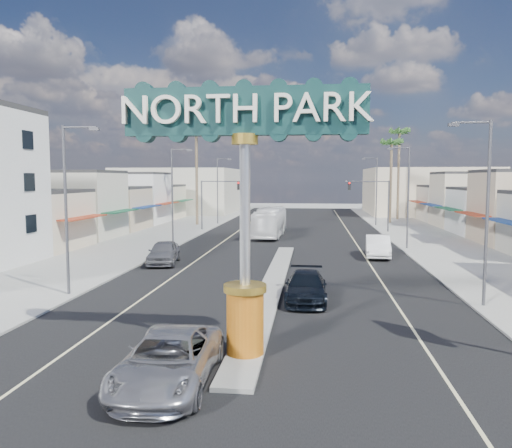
% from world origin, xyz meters
% --- Properties ---
extents(ground, '(160.00, 160.00, 0.00)m').
position_xyz_m(ground, '(0.00, 30.00, 0.00)').
color(ground, gray).
rests_on(ground, ground).
extents(road, '(20.00, 120.00, 0.01)m').
position_xyz_m(road, '(0.00, 30.00, 0.01)').
color(road, black).
rests_on(road, ground).
extents(median_island, '(1.30, 30.00, 0.16)m').
position_xyz_m(median_island, '(0.00, 14.00, 0.08)').
color(median_island, gray).
rests_on(median_island, ground).
extents(sidewalk_left, '(8.00, 120.00, 0.12)m').
position_xyz_m(sidewalk_left, '(-14.00, 30.00, 0.06)').
color(sidewalk_left, gray).
rests_on(sidewalk_left, ground).
extents(sidewalk_right, '(8.00, 120.00, 0.12)m').
position_xyz_m(sidewalk_right, '(14.00, 30.00, 0.06)').
color(sidewalk_right, gray).
rests_on(sidewalk_right, ground).
extents(storefront_row_left, '(12.00, 42.00, 6.00)m').
position_xyz_m(storefront_row_left, '(-24.00, 43.00, 3.00)').
color(storefront_row_left, beige).
rests_on(storefront_row_left, ground).
extents(storefront_row_right, '(12.00, 42.00, 6.00)m').
position_xyz_m(storefront_row_right, '(24.00, 43.00, 3.00)').
color(storefront_row_right, '#B7B29E').
rests_on(storefront_row_right, ground).
extents(backdrop_far_left, '(20.00, 20.00, 8.00)m').
position_xyz_m(backdrop_far_left, '(-22.00, 75.00, 4.00)').
color(backdrop_far_left, '#B7B29E').
rests_on(backdrop_far_left, ground).
extents(backdrop_far_right, '(20.00, 20.00, 8.00)m').
position_xyz_m(backdrop_far_right, '(22.00, 75.00, 4.00)').
color(backdrop_far_right, beige).
rests_on(backdrop_far_right, ground).
extents(gateway_sign, '(8.20, 1.50, 9.15)m').
position_xyz_m(gateway_sign, '(0.00, 1.98, 5.93)').
color(gateway_sign, '#BB570E').
rests_on(gateway_sign, median_island).
extents(traffic_signal_left, '(5.09, 0.45, 6.00)m').
position_xyz_m(traffic_signal_left, '(-9.18, 43.99, 4.27)').
color(traffic_signal_left, '#47474C').
rests_on(traffic_signal_left, ground).
extents(traffic_signal_right, '(5.09, 0.45, 6.00)m').
position_xyz_m(traffic_signal_right, '(9.18, 43.99, 4.27)').
color(traffic_signal_right, '#47474C').
rests_on(traffic_signal_right, ground).
extents(streetlight_l_near, '(2.03, 0.22, 9.00)m').
position_xyz_m(streetlight_l_near, '(-10.43, 10.00, 5.07)').
color(streetlight_l_near, '#47474C').
rests_on(streetlight_l_near, ground).
extents(streetlight_l_mid, '(2.03, 0.22, 9.00)m').
position_xyz_m(streetlight_l_mid, '(-10.43, 30.00, 5.07)').
color(streetlight_l_mid, '#47474C').
rests_on(streetlight_l_mid, ground).
extents(streetlight_l_far, '(2.03, 0.22, 9.00)m').
position_xyz_m(streetlight_l_far, '(-10.43, 52.00, 5.07)').
color(streetlight_l_far, '#47474C').
rests_on(streetlight_l_far, ground).
extents(streetlight_r_near, '(2.03, 0.22, 9.00)m').
position_xyz_m(streetlight_r_near, '(10.43, 10.00, 5.07)').
color(streetlight_r_near, '#47474C').
rests_on(streetlight_r_near, ground).
extents(streetlight_r_mid, '(2.03, 0.22, 9.00)m').
position_xyz_m(streetlight_r_mid, '(10.43, 30.00, 5.07)').
color(streetlight_r_mid, '#47474C').
rests_on(streetlight_r_mid, ground).
extents(streetlight_r_far, '(2.03, 0.22, 9.00)m').
position_xyz_m(streetlight_r_far, '(10.43, 52.00, 5.07)').
color(streetlight_r_far, '#47474C').
rests_on(streetlight_r_far, ground).
extents(palm_left_far, '(2.60, 2.60, 13.10)m').
position_xyz_m(palm_left_far, '(-13.00, 50.00, 11.50)').
color(palm_left_far, brown).
rests_on(palm_left_far, ground).
extents(palm_right_mid, '(2.60, 2.60, 12.10)m').
position_xyz_m(palm_right_mid, '(13.00, 56.00, 10.60)').
color(palm_right_mid, brown).
rests_on(palm_right_mid, ground).
extents(palm_right_far, '(2.60, 2.60, 14.10)m').
position_xyz_m(palm_right_far, '(15.00, 62.00, 12.39)').
color(palm_right_far, brown).
rests_on(palm_right_far, ground).
extents(suv_left, '(2.74, 5.74, 1.58)m').
position_xyz_m(suv_left, '(-2.00, -0.60, 0.79)').
color(suv_left, '#A09FA4').
rests_on(suv_left, ground).
extents(suv_right, '(2.10, 5.11, 1.48)m').
position_xyz_m(suv_right, '(2.00, 10.35, 0.74)').
color(suv_right, black).
rests_on(suv_right, ground).
extents(car_parked_left, '(2.65, 5.22, 1.70)m').
position_xyz_m(car_parked_left, '(-8.53, 20.36, 0.85)').
color(car_parked_left, slate).
rests_on(car_parked_left, ground).
extents(car_parked_right, '(2.26, 5.40, 1.74)m').
position_xyz_m(car_parked_right, '(7.49, 25.39, 0.87)').
color(car_parked_right, white).
rests_on(car_parked_right, ground).
extents(city_bus, '(2.92, 11.06, 3.06)m').
position_xyz_m(city_bus, '(-2.29, 38.65, 1.53)').
color(city_bus, white).
rests_on(city_bus, ground).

